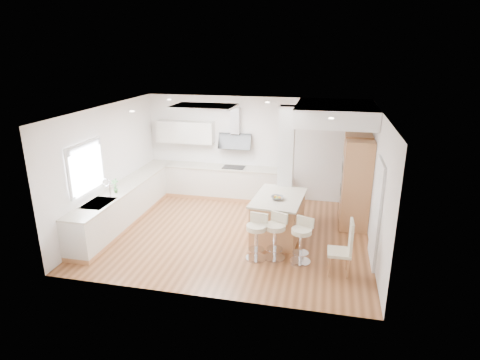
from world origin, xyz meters
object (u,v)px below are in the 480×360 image
(bar_stool_b, at_px, (276,234))
(dining_chair, at_px, (345,246))
(bar_stool_a, at_px, (257,235))
(bar_stool_c, at_px, (302,238))
(peninsula, at_px, (278,217))

(bar_stool_b, xyz_separation_m, dining_chair, (1.32, -0.33, 0.05))
(bar_stool_a, relative_size, bar_stool_b, 0.99)
(bar_stool_a, relative_size, bar_stool_c, 1.02)
(bar_stool_c, bearing_deg, dining_chair, 2.28)
(bar_stool_b, height_order, bar_stool_c, bar_stool_b)
(bar_stool_a, relative_size, dining_chair, 0.86)
(peninsula, distance_m, bar_stool_b, 0.99)
(bar_stool_b, relative_size, bar_stool_c, 1.03)
(peninsula, distance_m, bar_stool_a, 1.12)
(bar_stool_a, xyz_separation_m, dining_chair, (1.68, -0.23, 0.05))
(bar_stool_a, height_order, bar_stool_b, bar_stool_b)
(bar_stool_c, relative_size, dining_chair, 0.84)
(peninsula, height_order, bar_stool_c, peninsula)
(peninsula, distance_m, dining_chair, 1.92)
(peninsula, height_order, bar_stool_b, peninsula)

